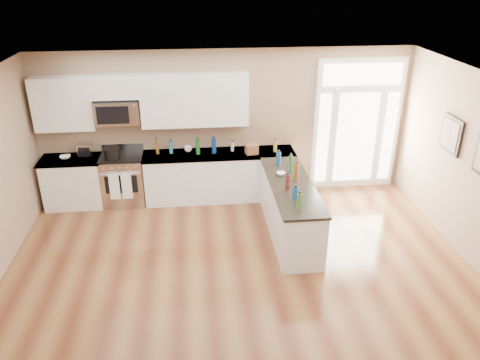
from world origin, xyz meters
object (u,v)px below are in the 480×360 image
(kitchen_range, at_px, (124,179))
(toaster_oven, at_px, (85,150))
(stockpot, at_px, (112,152))
(peninsula_cabinet, at_px, (290,211))

(kitchen_range, height_order, toaster_oven, toaster_oven)
(stockpot, relative_size, toaster_oven, 1.12)
(peninsula_cabinet, xyz_separation_m, kitchen_range, (-2.89, 1.45, 0.04))
(peninsula_cabinet, relative_size, stockpot, 7.99)
(kitchen_range, relative_size, stockpot, 3.72)
(peninsula_cabinet, bearing_deg, kitchen_range, 153.38)
(kitchen_range, xyz_separation_m, stockpot, (-0.14, -0.09, 0.58))
(peninsula_cabinet, xyz_separation_m, stockpot, (-3.03, 1.36, 0.63))
(peninsula_cabinet, distance_m, stockpot, 3.38)
(stockpot, bearing_deg, peninsula_cabinet, -24.21)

